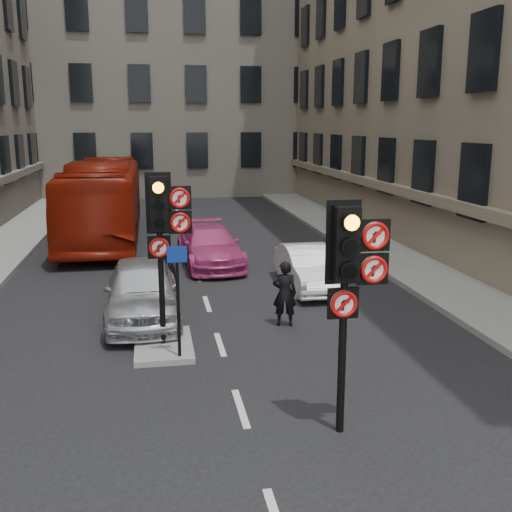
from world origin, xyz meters
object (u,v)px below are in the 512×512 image
object	(u,v)px
motorcyclist	(285,294)
car_pink	(210,246)
signal_near	(351,269)
info_sign	(178,286)
car_white	(308,268)
car_silver	(142,290)
motorcycle	(169,261)
bus_red	(103,200)
signal_far	(164,222)

from	to	relation	value
motorcyclist	car_pink	bearing A→B (deg)	-68.47
signal_near	info_sign	distance (m)	4.11
car_white	info_sign	distance (m)	6.33
car_silver	car_pink	distance (m)	5.82
signal_near	motorcycle	bearing A→B (deg)	103.67
car_silver	bus_red	bearing A→B (deg)	97.76
car_pink	motorcycle	size ratio (longest dim) A/B	2.40
car_white	motorcycle	xyz separation A→B (m)	(-3.91, 1.67, -0.05)
signal_far	car_pink	bearing A→B (deg)	77.59
car_silver	motorcyclist	distance (m)	3.43
car_pink	motorcyclist	xyz separation A→B (m)	(1.12, -6.41, 0.12)
info_sign	signal_near	bearing A→B (deg)	-54.48
motorcyclist	motorcycle	bearing A→B (deg)	-50.35
car_white	motorcyclist	size ratio (longest dim) A/B	2.38
motorcycle	info_sign	world-z (taller)	info_sign
car_pink	bus_red	world-z (taller)	bus_red
car_silver	motorcycle	bearing A→B (deg)	77.71
signal_far	motorcyclist	size ratio (longest dim) A/B	2.31
car_pink	car_silver	bearing A→B (deg)	-115.65
signal_near	car_pink	distance (m)	11.62
signal_near	motorcycle	world-z (taller)	signal_near
motorcycle	car_pink	bearing A→B (deg)	42.16
signal_far	motorcyclist	distance (m)	3.51
signal_near	motorcyclist	distance (m)	5.33
car_silver	info_sign	world-z (taller)	info_sign
signal_near	motorcyclist	world-z (taller)	signal_near
signal_near	motorcycle	xyz separation A→B (m)	(-2.37, 9.74, -2.02)
motorcycle	signal_far	bearing A→B (deg)	-100.30
signal_near	car_pink	size ratio (longest dim) A/B	0.79
signal_far	car_silver	world-z (taller)	signal_far
car_silver	motorcycle	world-z (taller)	car_silver
car_silver	car_pink	size ratio (longest dim) A/B	0.96
car_silver	car_pink	world-z (taller)	car_silver
car_white	info_sign	bearing A→B (deg)	-128.47
car_pink	motorcycle	world-z (taller)	car_pink
motorcyclist	bus_red	bearing A→B (deg)	-55.86
signal_far	info_sign	xyz separation A→B (m)	(0.21, -0.81, -1.14)
car_silver	signal_near	bearing A→B (deg)	-63.31
signal_far	bus_red	xyz separation A→B (m)	(-2.16, 12.85, -1.11)
car_pink	motorcycle	bearing A→B (deg)	-133.75
car_white	car_pink	xyz separation A→B (m)	(-2.51, 3.35, 0.04)
car_pink	motorcyclist	distance (m)	6.51
signal_near	info_sign	xyz separation A→B (m)	(-2.39, 3.19, -1.02)
car_silver	info_sign	size ratio (longest dim) A/B	1.94
car_white	bus_red	xyz separation A→B (m)	(-6.30, 8.78, 0.99)
car_silver	motorcycle	xyz separation A→B (m)	(0.76, 3.73, -0.17)
signal_near	signal_far	world-z (taller)	signal_far
car_white	car_silver	bearing A→B (deg)	-155.84
signal_far	info_sign	world-z (taller)	signal_far
signal_near	car_silver	size ratio (longest dim) A/B	0.83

